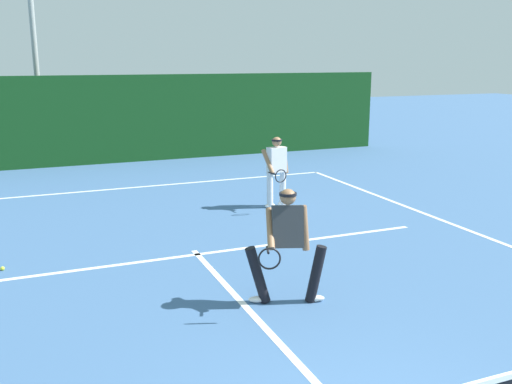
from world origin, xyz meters
The scene contains 7 objects.
court_line_baseline_far centered at (0.00, 11.87, 0.00)m, with size 10.72×0.10×0.01m, color white.
court_line_service centered at (0.00, 6.18, 0.00)m, with size 8.74×0.10×0.01m, color white.
court_line_centre centered at (0.00, 3.20, 0.00)m, with size 0.10×6.40×0.01m, color white.
player_near centered at (0.58, 3.81, 0.89)m, with size 1.15×0.86×1.62m.
player_far centered at (2.61, 8.66, 0.88)m, with size 0.66×0.87×1.60m.
tennis_ball centered at (-3.11, 6.64, 0.03)m, with size 0.07×0.07×0.07m, color #D1E033.
back_fence_windscreen centered at (0.00, 15.76, 1.40)m, with size 19.36×0.12×2.80m, color #134219.
Camera 1 is at (-2.61, -2.87, 3.31)m, focal length 40.07 mm.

